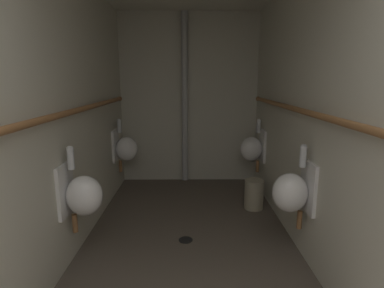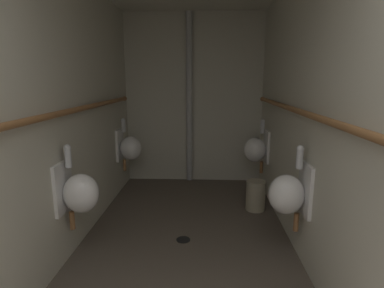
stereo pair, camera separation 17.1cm
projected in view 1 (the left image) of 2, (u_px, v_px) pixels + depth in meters
name	position (u px, v px, depth m)	size (l,w,h in m)	color
floor	(189.00, 266.00, 2.71)	(2.20, 4.67, 0.08)	brown
wall_left	(54.00, 118.00, 2.43)	(0.06, 4.67, 2.55)	beige
wall_right	(322.00, 118.00, 2.45)	(0.06, 4.67, 2.55)	beige
wall_back	(189.00, 100.00, 4.69)	(2.20, 0.06, 2.55)	beige
urinal_left_mid	(82.00, 194.00, 2.55)	(0.32, 0.30, 0.76)	white
urinal_left_far	(125.00, 148.00, 4.27)	(0.32, 0.30, 0.76)	white
urinal_right_mid	(293.00, 191.00, 2.62)	(0.32, 0.30, 0.76)	white
urinal_right_far	(253.00, 148.00, 4.27)	(0.32, 0.30, 0.76)	white
supply_pipe_left	(65.00, 114.00, 2.43)	(0.06, 3.95, 0.06)	#936038
supply_pipe_right	(310.00, 113.00, 2.46)	(0.06, 3.88, 0.06)	#936038
standpipe_back_wall	(185.00, 100.00, 4.59)	(0.09, 0.09, 2.50)	#B2B2B2
floor_drain	(186.00, 240.00, 3.06)	(0.14, 0.14, 0.01)	black
waste_bin	(254.00, 194.00, 3.79)	(0.23, 0.23, 0.37)	#9E937A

